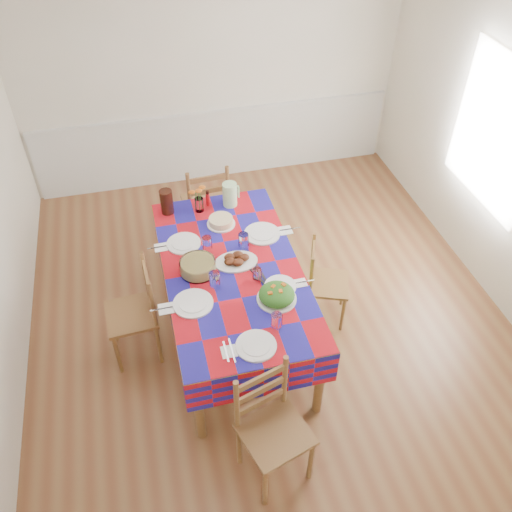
{
  "coord_description": "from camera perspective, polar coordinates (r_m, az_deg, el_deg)",
  "views": [
    {
      "loc": [
        -0.97,
        -3.48,
        3.98
      ],
      "look_at": [
        -0.13,
        -0.11,
        0.85
      ],
      "focal_mm": 38.0,
      "sensor_mm": 36.0,
      "label": 1
    }
  ],
  "objects": [
    {
      "name": "room",
      "position": [
        4.47,
        1.31,
        5.95
      ],
      "size": [
        4.58,
        5.08,
        2.78
      ],
      "color": "brown",
      "rests_on": "ground"
    },
    {
      "name": "wainscot",
      "position": [
        6.98,
        -4.21,
        11.86
      ],
      "size": [
        4.41,
        0.06,
        0.92
      ],
      "color": "silver",
      "rests_on": "room"
    },
    {
      "name": "window_right",
      "position": [
        5.54,
        23.84,
        11.78
      ],
      "size": [
        0.0,
        1.4,
        1.4
      ],
      "primitive_type": "plane",
      "rotation": [
        0.0,
        -1.57,
        0.0
      ],
      "color": "white",
      "rests_on": "room"
    },
    {
      "name": "dining_table",
      "position": [
        4.66,
        -2.49,
        -2.12
      ],
      "size": [
        1.15,
        2.14,
        0.83
      ],
      "color": "brown",
      "rests_on": "room"
    },
    {
      "name": "setting_near_head",
      "position": [
        4.03,
        0.71,
        -8.51
      ],
      "size": [
        0.49,
        0.33,
        0.15
      ],
      "color": "white",
      "rests_on": "dining_table"
    },
    {
      "name": "setting_left_near",
      "position": [
        4.34,
        -5.91,
        -4.11
      ],
      "size": [
        0.59,
        0.35,
        0.15
      ],
      "rotation": [
        0.0,
        0.0,
        1.57
      ],
      "color": "white",
      "rests_on": "dining_table"
    },
    {
      "name": "setting_left_far",
      "position": [
        4.81,
        -6.83,
        1.3
      ],
      "size": [
        0.56,
        0.33,
        0.15
      ],
      "rotation": [
        0.0,
        0.0,
        1.57
      ],
      "color": "white",
      "rests_on": "dining_table"
    },
    {
      "name": "setting_right_near",
      "position": [
        4.43,
        1.76,
        -2.74
      ],
      "size": [
        0.49,
        0.29,
        0.13
      ],
      "rotation": [
        0.0,
        0.0,
        -1.57
      ],
      "color": "white",
      "rests_on": "dining_table"
    },
    {
      "name": "setting_right_far",
      "position": [
        4.85,
        0.04,
        2.1
      ],
      "size": [
        0.62,
        0.36,
        0.16
      ],
      "rotation": [
        0.0,
        0.0,
        -1.57
      ],
      "color": "white",
      "rests_on": "dining_table"
    },
    {
      "name": "meat_platter",
      "position": [
        4.62,
        -2.12,
        -0.43
      ],
      "size": [
        0.37,
        0.27,
        0.07
      ],
      "color": "white",
      "rests_on": "dining_table"
    },
    {
      "name": "salad_platter",
      "position": [
        4.3,
        2.19,
        -4.12
      ],
      "size": [
        0.32,
        0.32,
        0.13
      ],
      "color": "white",
      "rests_on": "dining_table"
    },
    {
      "name": "pasta_bowl",
      "position": [
        4.55,
        -6.15,
        -1.13
      ],
      "size": [
        0.31,
        0.31,
        0.11
      ],
      "color": "white",
      "rests_on": "dining_table"
    },
    {
      "name": "cake",
      "position": [
        5.03,
        -3.71,
        3.65
      ],
      "size": [
        0.26,
        0.26,
        0.07
      ],
      "color": "white",
      "rests_on": "dining_table"
    },
    {
      "name": "serving_utensils",
      "position": [
        4.54,
        0.16,
        -1.73
      ],
      "size": [
        0.14,
        0.32,
        0.01
      ],
      "color": "black",
      "rests_on": "dining_table"
    },
    {
      "name": "flower_vase",
      "position": [
        5.17,
        -6.04,
        5.77
      ],
      "size": [
        0.17,
        0.14,
        0.27
      ],
      "color": "white",
      "rests_on": "dining_table"
    },
    {
      "name": "hot_sauce",
      "position": [
        5.25,
        -5.1,
        6.1
      ],
      "size": [
        0.04,
        0.04,
        0.16
      ],
      "primitive_type": "cylinder",
      "color": "red",
      "rests_on": "dining_table"
    },
    {
      "name": "green_pitcher",
      "position": [
        5.22,
        -2.77,
        6.49
      ],
      "size": [
        0.14,
        0.14,
        0.24
      ],
      "primitive_type": "cylinder",
      "color": "#B5E6A2",
      "rests_on": "dining_table"
    },
    {
      "name": "tea_pitcher",
      "position": [
        5.18,
        -9.39,
        5.66
      ],
      "size": [
        0.12,
        0.12,
        0.24
      ],
      "primitive_type": "cylinder",
      "color": "black",
      "rests_on": "dining_table"
    },
    {
      "name": "name_card",
      "position": [
        3.93,
        0.48,
        -10.85
      ],
      "size": [
        0.09,
        0.03,
        0.02
      ],
      "primitive_type": "cube",
      "color": "white",
      "rests_on": "dining_table"
    },
    {
      "name": "chair_near",
      "position": [
        4.02,
        1.68,
        -17.71
      ],
      "size": [
        0.56,
        0.55,
        1.03
      ],
      "rotation": [
        0.0,
        0.0,
        0.3
      ],
      "color": "brown",
      "rests_on": "room"
    },
    {
      "name": "chair_far",
      "position": [
        5.82,
        -5.21,
        5.34
      ],
      "size": [
        0.5,
        0.47,
        1.06
      ],
      "rotation": [
        0.0,
        0.0,
        3.21
      ],
      "color": "brown",
      "rests_on": "room"
    },
    {
      "name": "chair_left",
      "position": [
        4.8,
        -12.48,
        -5.9
      ],
      "size": [
        0.44,
        0.46,
        1.0
      ],
      "rotation": [
        0.0,
        0.0,
        -1.51
      ],
      "color": "brown",
      "rests_on": "room"
    },
    {
      "name": "chair_right",
      "position": [
        5.07,
        7.18,
        -2.84
      ],
      "size": [
        0.48,
        0.49,
        0.88
      ],
      "rotation": [
        0.0,
        0.0,
        1.2
      ],
      "color": "brown",
      "rests_on": "room"
    }
  ]
}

